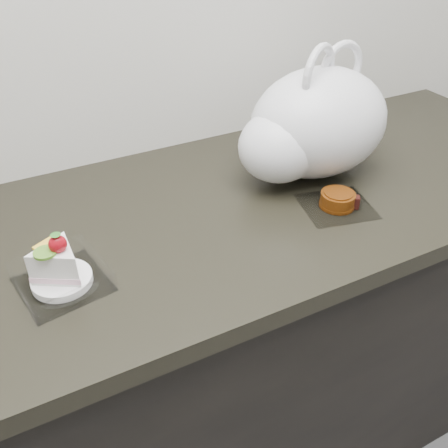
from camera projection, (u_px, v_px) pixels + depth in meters
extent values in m
cube|color=black|center=(185.00, 369.00, 1.28)|extent=(2.00, 0.60, 0.86)
cube|color=black|center=(175.00, 227.00, 1.03)|extent=(2.04, 0.64, 0.04)
cube|color=white|center=(63.00, 284.00, 0.85)|extent=(0.16, 0.16, 0.00)
cylinder|color=white|center=(62.00, 280.00, 0.84)|extent=(0.10, 0.10, 0.01)
ellipsoid|color=#B50C1E|center=(58.00, 244.00, 0.79)|extent=(0.03, 0.03, 0.03)
cone|color=#2D7223|center=(56.00, 237.00, 0.79)|extent=(0.02, 0.02, 0.01)
cylinder|color=#609E2E|center=(45.00, 253.00, 0.79)|extent=(0.04, 0.04, 0.00)
cube|color=yellow|center=(47.00, 243.00, 0.81)|extent=(0.05, 0.04, 0.00)
cube|color=white|center=(336.00, 206.00, 1.05)|extent=(0.17, 0.16, 0.00)
cylinder|color=#5B260A|center=(337.00, 200.00, 1.04)|extent=(0.08, 0.08, 0.03)
cylinder|color=#5B260A|center=(337.00, 204.00, 1.05)|extent=(0.08, 0.08, 0.01)
cylinder|color=#5B260A|center=(339.00, 193.00, 1.03)|extent=(0.06, 0.06, 0.00)
cube|color=black|center=(354.00, 202.00, 1.04)|extent=(0.03, 0.03, 0.03)
ellipsoid|color=white|center=(319.00, 123.00, 1.11)|extent=(0.39, 0.34, 0.24)
ellipsoid|color=white|center=(281.00, 146.00, 1.07)|extent=(0.23, 0.22, 0.16)
torus|color=white|center=(319.00, 76.00, 1.03)|extent=(0.13, 0.08, 0.13)
torus|color=white|center=(341.00, 69.00, 1.08)|extent=(0.12, 0.03, 0.12)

